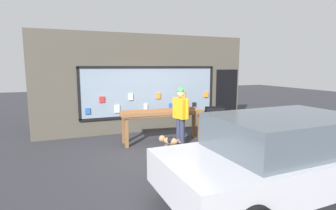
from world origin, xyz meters
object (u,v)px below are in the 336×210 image
object	(u,v)px
person_browsing	(181,112)
sandwich_board_sign	(214,121)
small_dog	(169,141)
parked_car	(284,154)
display_table_main	(163,117)

from	to	relation	value
person_browsing	sandwich_board_sign	world-z (taller)	person_browsing
small_dog	parked_car	size ratio (longest dim) A/B	0.11
sandwich_board_sign	person_browsing	bearing A→B (deg)	-137.54
sandwich_board_sign	parked_car	bearing A→B (deg)	-86.65
sandwich_board_sign	parked_car	world-z (taller)	parked_car
display_table_main	sandwich_board_sign	world-z (taller)	display_table_main
display_table_main	small_dog	size ratio (longest dim) A/B	5.07
person_browsing	parked_car	xyz separation A→B (m)	(0.44, -3.25, -0.21)
sandwich_board_sign	small_dog	bearing A→B (deg)	-135.67
person_browsing	sandwich_board_sign	size ratio (longest dim) A/B	1.74
display_table_main	person_browsing	distance (m)	0.69
small_dog	sandwich_board_sign	world-z (taller)	sandwich_board_sign
parked_car	person_browsing	bearing A→B (deg)	95.92
small_dog	sandwich_board_sign	xyz separation A→B (m)	(1.94, 0.95, 0.20)
sandwich_board_sign	parked_car	xyz separation A→B (m)	(-1.05, -3.92, 0.27)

